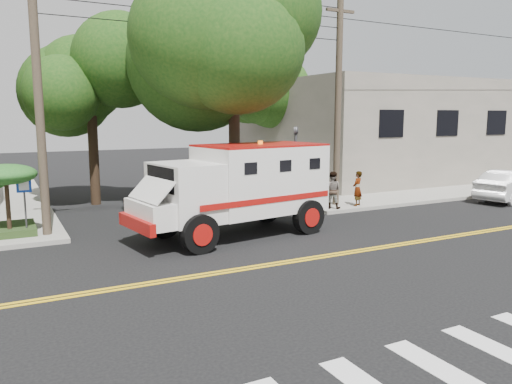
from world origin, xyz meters
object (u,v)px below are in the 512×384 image
pedestrian_a (357,188)px  pedestrian_b (332,190)px  armored_truck (239,184)px  parked_sedan (511,186)px

pedestrian_a → pedestrian_b: 1.35m
armored_truck → pedestrian_b: size_ratio=4.49×
parked_sedan → pedestrian_b: size_ratio=2.87×
armored_truck → pedestrian_a: (6.65, 2.00, -0.84)m
armored_truck → parked_sedan: size_ratio=1.57×
parked_sedan → pedestrian_a: size_ratio=2.96×
armored_truck → parked_sedan: (14.54, 0.30, -1.01)m
pedestrian_b → armored_truck: bearing=65.5°
parked_sedan → pedestrian_b: pedestrian_b is taller
armored_truck → pedestrian_b: 5.72m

